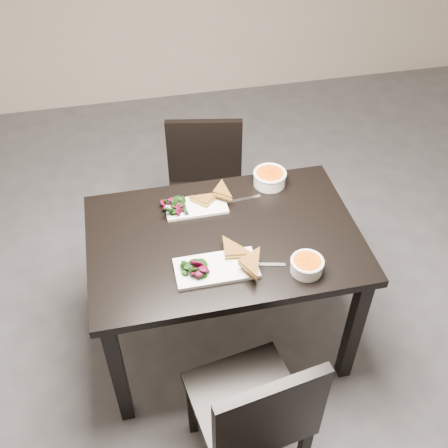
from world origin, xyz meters
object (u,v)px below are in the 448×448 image
Objects in this scene: soup_bowl_near at (307,265)px; chair_near at (256,412)px; chair_far at (205,187)px; plate_near at (216,268)px; plate_far at (196,207)px; table at (224,251)px; soup_bowl_far at (270,177)px.

chair_near is at bearing -126.45° from soup_bowl_near.
chair_far is 2.50× the size of plate_near.
table is at bearing -67.02° from plate_far.
chair_far reaches higher than soup_bowl_near.
plate_near reaches higher than plate_far.
table is 4.21× the size of plate_far.
soup_bowl_far reaches higher than plate_far.
chair_far is 0.55m from plate_far.
chair_near is 1.00× the size of chair_far.
chair_far is (0.04, 0.67, -0.17)m from table.
chair_near is 5.23× the size of soup_bowl_far.
chair_far is 0.91m from plate_near.
plate_near is at bearing -126.35° from soup_bowl_far.
soup_bowl_near is at bearing -52.02° from plate_far.
soup_bowl_near is (0.32, 0.43, 0.30)m from chair_near.
chair_near is at bearing -81.98° from chair_far.
chair_far reaches higher than plate_near.
soup_bowl_near reaches higher than plate_near.
table is at bearing 136.45° from soup_bowl_near.
chair_near is 2.50× the size of plate_near.
chair_near is at bearing -84.91° from plate_near.
chair_near reaches higher than soup_bowl_near.
soup_bowl_near is at bearing -43.55° from table.
chair_near reaches higher than soup_bowl_far.
plate_near is (-0.05, 0.51, 0.27)m from chair_near.
table is 0.69m from chair_far.
soup_bowl_far is at bearing 89.39° from soup_bowl_near.
plate_near is at bearing 167.10° from soup_bowl_near.
chair_near is 0.58m from plate_near.
plate_far is 1.75× the size of soup_bowl_far.
plate_near is at bearing -86.56° from chair_far.
table is 7.38× the size of soup_bowl_far.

